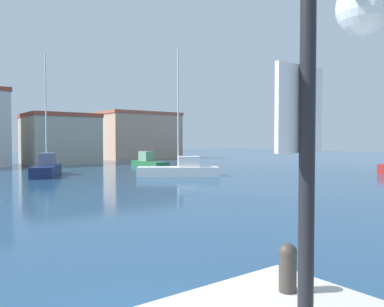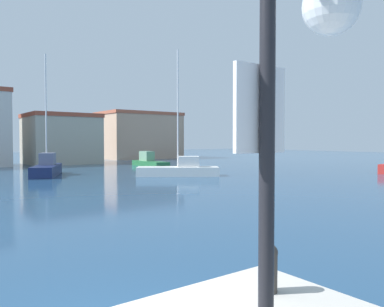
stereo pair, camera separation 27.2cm
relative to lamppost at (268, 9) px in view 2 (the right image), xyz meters
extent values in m
plane|color=navy|center=(15.35, 23.10, -3.76)|extent=(160.00, 160.00, 0.00)
cylinder|color=black|center=(0.00, 0.00, -0.67)|extent=(0.10, 0.10, 4.01)
sphere|color=white|center=(0.67, 0.00, 0.15)|extent=(0.42, 0.42, 0.42)
cube|color=white|center=(0.00, 0.06, -0.62)|extent=(0.44, 0.03, 0.56)
cylinder|color=red|center=(0.00, 0.08, -0.56)|extent=(0.24, 0.01, 0.24)
cylinder|color=#38332D|center=(1.71, 1.52, -2.43)|extent=(0.21, 0.21, 0.49)
sphere|color=#38332D|center=(1.71, 1.52, -2.18)|extent=(0.23, 0.23, 0.23)
cube|color=#19234C|center=(7.52, 31.51, -3.32)|extent=(4.20, 6.57, 0.88)
cube|color=slate|center=(7.76, 32.04, -2.37)|extent=(1.79, 2.08, 1.02)
cylinder|color=silver|center=(7.52, 31.51, 1.77)|extent=(0.12, 0.12, 9.31)
cube|color=#28703D|center=(20.58, 36.71, -3.47)|extent=(2.08, 6.49, 0.59)
cube|color=gray|center=(20.63, 37.58, -2.61)|extent=(1.17, 2.10, 1.12)
cube|color=white|center=(16.27, 24.76, -3.38)|extent=(6.73, 5.50, 0.76)
cube|color=silver|center=(17.02, 24.25, -2.56)|extent=(2.26, 2.21, 0.88)
cylinder|color=silver|center=(16.27, 24.76, 1.86)|extent=(0.12, 0.12, 9.72)
cube|color=#B2A893|center=(13.97, 47.88, -0.84)|extent=(8.24, 7.93, 5.84)
cube|color=#9E4733|center=(13.97, 47.88, 2.33)|extent=(8.41, 8.09, 0.50)
cube|color=tan|center=(29.08, 54.95, -0.22)|extent=(12.19, 8.80, 7.09)
cube|color=#B25B42|center=(29.08, 54.95, 3.58)|extent=(12.43, 8.98, 0.50)
camera|label=1|loc=(-2.03, -1.50, -0.82)|focal=35.95mm
camera|label=2|loc=(-1.81, -1.66, -0.82)|focal=35.95mm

